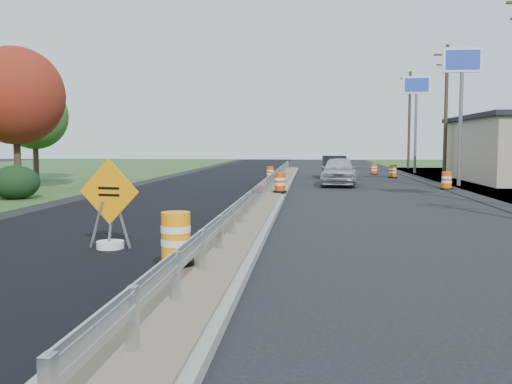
# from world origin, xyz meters

# --- Properties ---
(ground) EXTENTS (140.00, 140.00, 0.00)m
(ground) POSITION_xyz_m (0.00, 0.00, 0.00)
(ground) COLOR black
(ground) RESTS_ON ground
(milled_overlay) EXTENTS (7.20, 120.00, 0.01)m
(milled_overlay) POSITION_xyz_m (-4.40, 10.00, 0.01)
(milled_overlay) COLOR black
(milled_overlay) RESTS_ON ground
(median) EXTENTS (1.60, 55.00, 0.23)m
(median) POSITION_xyz_m (0.00, 8.00, 0.11)
(median) COLOR gray
(median) RESTS_ON ground
(guardrail) EXTENTS (0.10, 46.15, 0.72)m
(guardrail) POSITION_xyz_m (0.00, 9.00, 0.73)
(guardrail) COLOR silver
(guardrail) RESTS_ON median
(pylon_sign_mid) EXTENTS (2.20, 0.30, 7.90)m
(pylon_sign_mid) POSITION_xyz_m (10.50, 16.00, 6.48)
(pylon_sign_mid) COLOR slate
(pylon_sign_mid) RESTS_ON ground
(pylon_sign_north) EXTENTS (2.20, 0.30, 7.90)m
(pylon_sign_north) POSITION_xyz_m (10.50, 30.00, 6.48)
(pylon_sign_north) COLOR slate
(pylon_sign_north) RESTS_ON ground
(utility_pole_nmid) EXTENTS (1.90, 0.26, 9.40)m
(utility_pole_nmid) POSITION_xyz_m (11.50, 24.00, 4.93)
(utility_pole_nmid) COLOR #473523
(utility_pole_nmid) RESTS_ON ground
(utility_pole_north) EXTENTS (1.90, 0.26, 9.40)m
(utility_pole_north) POSITION_xyz_m (11.50, 39.00, 4.93)
(utility_pole_north) COLOR #473523
(utility_pole_north) RESTS_ON ground
(hedge_north) EXTENTS (2.09, 2.09, 1.52)m
(hedge_north) POSITION_xyz_m (-11.00, 6.00, 0.76)
(hedge_north) COLOR black
(hedge_north) RESTS_ON ground
(tree_near_red) EXTENTS (4.95, 4.95, 7.35)m
(tree_near_red) POSITION_xyz_m (-13.00, 10.00, 4.86)
(tree_near_red) COLOR #473523
(tree_near_red) RESTS_ON ground
(tree_near_back) EXTENTS (4.29, 4.29, 6.37)m
(tree_near_back) POSITION_xyz_m (-16.00, 18.00, 4.21)
(tree_near_back) COLOR #473523
(tree_near_back) RESTS_ON ground
(caution_sign) EXTENTS (1.51, 0.64, 2.12)m
(caution_sign) POSITION_xyz_m (-2.75, -5.07, 0.54)
(caution_sign) COLOR white
(caution_sign) RESTS_ON ground
(barrel_median_near) EXTENTS (0.67, 0.67, 0.98)m
(barrel_median_near) POSITION_xyz_m (-0.55, -7.69, 0.70)
(barrel_median_near) COLOR black
(barrel_median_near) RESTS_ON median
(barrel_median_mid) EXTENTS (0.62, 0.62, 0.91)m
(barrel_median_mid) POSITION_xyz_m (0.55, 8.03, 0.66)
(barrel_median_mid) COLOR black
(barrel_median_mid) RESTS_ON median
(barrel_median_far) EXTENTS (0.54, 0.54, 0.80)m
(barrel_median_far) POSITION_xyz_m (-0.55, 17.38, 0.61)
(barrel_median_far) COLOR black
(barrel_median_far) RESTS_ON median
(barrel_shoulder_near) EXTENTS (0.65, 0.65, 0.96)m
(barrel_shoulder_near) POSITION_xyz_m (9.20, 13.35, 0.46)
(barrel_shoulder_near) COLOR black
(barrel_shoulder_near) RESTS_ON ground
(barrel_shoulder_mid) EXTENTS (0.65, 0.65, 0.95)m
(barrel_shoulder_mid) POSITION_xyz_m (7.80, 23.48, 0.46)
(barrel_shoulder_mid) COLOR black
(barrel_shoulder_mid) RESTS_ON ground
(barrel_shoulder_far) EXTENTS (0.58, 0.58, 0.86)m
(barrel_shoulder_far) POSITION_xyz_m (7.00, 28.10, 0.41)
(barrel_shoulder_far) COLOR black
(barrel_shoulder_far) RESTS_ON ground
(car_silver) EXTENTS (2.41, 5.13, 1.70)m
(car_silver) POSITION_xyz_m (3.60, 15.72, 0.85)
(car_silver) COLOR silver
(car_silver) RESTS_ON ground
(car_dark_mid) EXTENTS (1.72, 4.83, 1.59)m
(car_dark_mid) POSITION_xyz_m (3.64, 22.96, 0.79)
(car_dark_mid) COLOR black
(car_dark_mid) RESTS_ON ground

